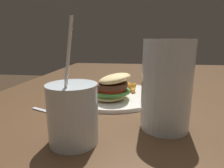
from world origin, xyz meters
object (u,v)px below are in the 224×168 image
(spoon, at_px, (77,117))
(meal_plate_near, at_px, (112,91))
(juice_glass, at_px, (73,116))
(beer_glass, at_px, (166,88))

(spoon, bearing_deg, meal_plate_near, 95.33)
(meal_plate_near, height_order, juice_glass, juice_glass)
(meal_plate_near, height_order, beer_glass, beer_glass)
(meal_plate_near, bearing_deg, beer_glass, 35.03)
(beer_glass, relative_size, juice_glass, 0.85)
(meal_plate_near, relative_size, beer_glass, 1.76)
(meal_plate_near, distance_m, spoon, 0.18)
(juice_glass, bearing_deg, spoon, -164.81)
(beer_glass, bearing_deg, spoon, -92.56)
(beer_glass, xyz_separation_m, spoon, (-0.01, -0.18, -0.07))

